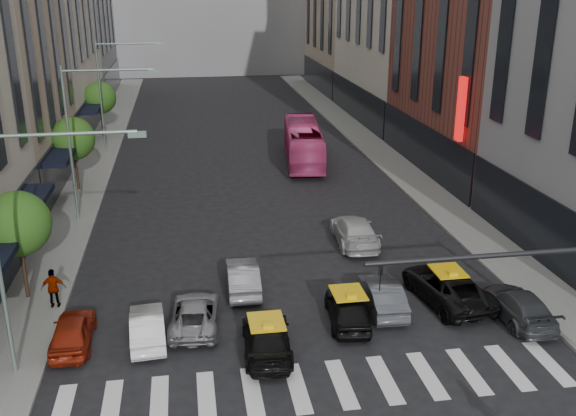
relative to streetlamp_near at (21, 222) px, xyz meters
name	(u,v)px	position (x,y,z in m)	size (l,w,h in m)	color
ground	(335,412)	(10.04, -4.00, -5.90)	(160.00, 160.00, 0.00)	black
sidewalk_left	(91,173)	(-1.46, 26.00, -5.83)	(3.00, 96.00, 0.15)	slate
sidewalk_right	(389,160)	(21.54, 26.00, -5.83)	(3.00, 96.00, 0.15)	slate
tree_near	(17,224)	(-1.76, 6.00, -2.25)	(2.88, 2.88, 4.95)	black
tree_mid	(73,139)	(-1.76, 22.00, -2.25)	(2.88, 2.88, 4.95)	black
tree_far	(100,98)	(-1.76, 38.00, -2.25)	(2.88, 2.88, 4.95)	black
streetlamp_near	(21,222)	(0.00, 0.00, 0.00)	(5.38, 0.25, 9.00)	gray
streetlamp_mid	(85,123)	(0.00, 16.00, 0.00)	(5.38, 0.25, 9.00)	gray
streetlamp_far	(111,82)	(0.00, 32.00, 0.00)	(5.38, 0.25, 9.00)	gray
liberty_sign	(461,109)	(22.64, 16.00, 0.10)	(0.30, 0.70, 4.00)	red
car_red	(72,331)	(0.84, 1.68, -5.26)	(1.52, 3.77, 1.28)	maroon
car_white_front	(147,326)	(3.71, 1.62, -5.28)	(1.32, 3.78, 1.25)	white
car_silver	(195,313)	(5.61, 2.43, -5.31)	(1.97, 4.28, 1.19)	gray
taxi_left	(267,337)	(8.28, 0.00, -5.25)	(1.82, 4.48, 1.30)	black
taxi_center	(348,308)	(11.91, 1.70, -5.22)	(1.61, 4.00, 1.36)	black
car_grey_mid	(382,295)	(13.68, 2.61, -5.23)	(1.42, 4.07, 1.34)	#43464B
taxi_right	(447,286)	(16.74, 2.85, -5.18)	(2.42, 5.24, 1.46)	black
car_grey_curb	(519,305)	(19.11, 0.81, -5.26)	(1.81, 4.45, 1.29)	#36393D
car_row2_left	(243,277)	(7.88, 5.42, -5.23)	(1.43, 4.11, 1.35)	#9B9BA0
car_row2_right	(355,231)	(14.42, 10.01, -5.16)	(2.07, 5.10, 1.48)	silver
bus	(303,143)	(14.72, 26.87, -4.36)	(2.59, 11.08, 3.09)	#D33E7D
pedestrian_far	(54,288)	(-0.36, 4.83, -4.87)	(1.04, 0.43, 1.78)	gray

